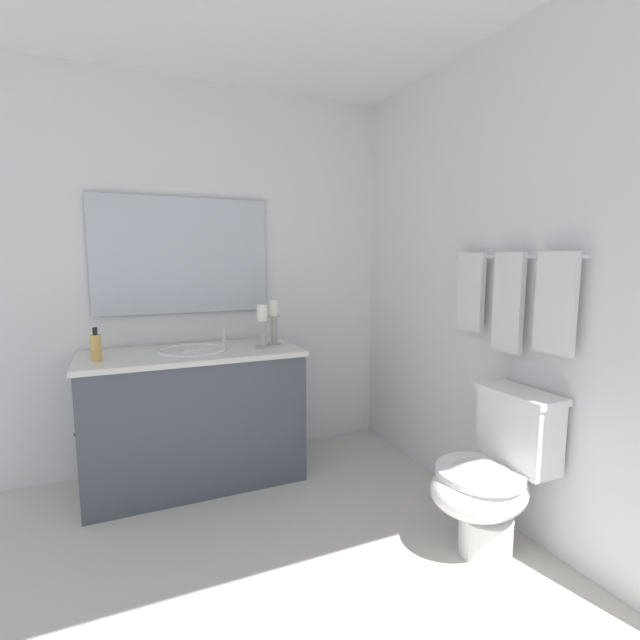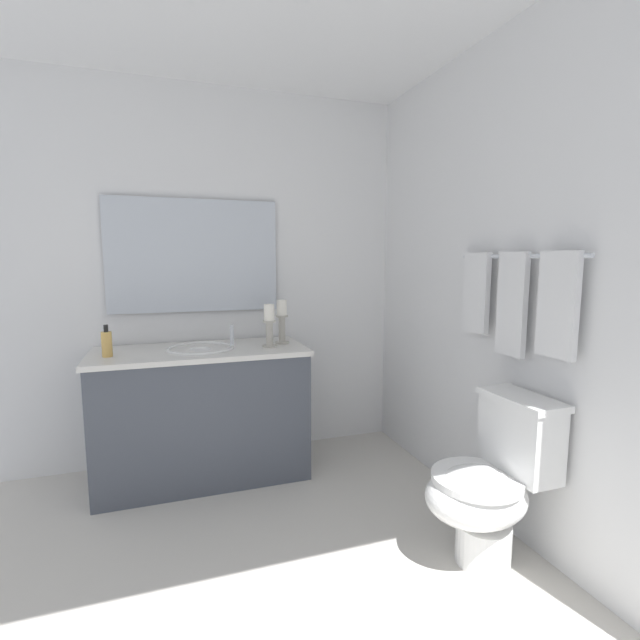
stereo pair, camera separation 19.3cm
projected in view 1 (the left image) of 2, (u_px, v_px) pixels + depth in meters
The scene contains 14 objects.
floor at pixel (259, 578), 1.95m from camera, with size 2.62×2.60×0.02m, color beige.
wall_back at pixel (503, 283), 2.30m from camera, with size 2.62×0.04×2.45m, color white.
wall_left at pixel (200, 278), 2.98m from camera, with size 0.04×2.60×2.45m, color white.
vanity_cabinet at pixel (195, 416), 2.75m from camera, with size 0.58×1.27×0.81m.
sink_basin at pixel (193, 357), 2.70m from camera, with size 0.40×0.40×0.24m.
mirror at pixel (183, 256), 2.87m from camera, with size 0.02×1.08×0.72m, color silver.
candle_holder_tall at pixel (274, 321), 2.90m from camera, with size 0.09×0.09×0.28m.
candle_holder_short at pixel (262, 325), 2.78m from camera, with size 0.09×0.09×0.27m.
soap_bottle at pixel (96, 347), 2.43m from camera, with size 0.06×0.06×0.18m.
toilet at pixel (491, 477), 2.06m from camera, with size 0.39×0.54×0.75m.
towel_bar at pixel (514, 256), 2.16m from camera, with size 0.02×0.02×0.78m, color silver.
towel_near_vanity at pixel (471, 292), 2.41m from camera, with size 0.18×0.03×0.41m, color white.
towel_center at pixel (508, 303), 2.18m from camera, with size 0.17×0.03×0.48m, color white.
towel_near_corner at pixel (556, 303), 1.94m from camera, with size 0.19×0.03×0.44m, color white.
Camera 1 is at (1.74, -0.48, 1.34)m, focal length 25.54 mm.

